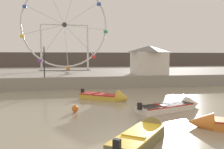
# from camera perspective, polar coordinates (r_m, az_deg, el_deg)

# --- Properties ---
(ground_plane) EXTENTS (240.00, 240.00, 0.00)m
(ground_plane) POSITION_cam_1_polar(r_m,az_deg,el_deg) (11.30, 2.55, -14.64)
(ground_plane) COLOR gray
(quay_promenade) EXTENTS (110.00, 23.72, 1.36)m
(quay_promenade) POSITION_cam_1_polar(r_m,az_deg,el_deg) (39.45, -7.51, -0.10)
(quay_promenade) COLOR gray
(quay_promenade) RESTS_ON ground_plane
(distant_town_skyline) EXTENTS (140.00, 3.00, 4.40)m
(distant_town_skyline) POSITION_cam_1_polar(r_m,az_deg,el_deg) (59.90, -8.82, 2.82)
(distant_town_skyline) COLOR #564C47
(distant_town_skyline) RESTS_ON ground_plane
(motorboat_mustard_yellow) EXTENTS (4.21, 3.74, 1.29)m
(motorboat_mustard_yellow) POSITION_cam_1_polar(r_m,az_deg,el_deg) (21.10, -0.70, -5.06)
(motorboat_mustard_yellow) COLOR gold
(motorboat_mustard_yellow) RESTS_ON ground_plane
(motorboat_olive_wood) EXTENTS (3.73, 4.22, 1.15)m
(motorboat_olive_wood) POSITION_cam_1_polar(r_m,az_deg,el_deg) (11.19, 7.23, -13.31)
(motorboat_olive_wood) COLOR olive
(motorboat_olive_wood) RESTS_ON ground_plane
(motorboat_white_red_stripe) EXTENTS (5.27, 2.81, 1.17)m
(motorboat_white_red_stripe) POSITION_cam_1_polar(r_m,az_deg,el_deg) (17.80, 14.20, -6.94)
(motorboat_white_red_stripe) COLOR silver
(motorboat_white_red_stripe) RESTS_ON ground_plane
(ferris_wheel_white_frame) EXTENTS (13.21, 1.20, 13.56)m
(ferris_wheel_white_frame) POSITION_cam_1_polar(r_m,az_deg,el_deg) (40.07, -10.65, 10.65)
(ferris_wheel_white_frame) COLOR silver
(ferris_wheel_white_frame) RESTS_ON quay_promenade
(carnival_booth_white_ticket) EXTENTS (4.51, 3.91, 3.54)m
(carnival_booth_white_ticket) POSITION_cam_1_polar(r_m,az_deg,el_deg) (31.76, 8.38, 3.38)
(carnival_booth_white_ticket) COLOR silver
(carnival_booth_white_ticket) RESTS_ON quay_promenade
(promenade_lamp_far) EXTENTS (0.32, 0.32, 3.41)m
(promenade_lamp_far) POSITION_cam_1_polar(r_m,az_deg,el_deg) (27.88, -15.07, 4.05)
(promenade_lamp_far) COLOR #2D2D33
(promenade_lamp_far) RESTS_ON quay_promenade
(mooring_buoy_orange) EXTENTS (0.44, 0.44, 0.44)m
(mooring_buoy_orange) POSITION_cam_1_polar(r_m,az_deg,el_deg) (16.78, -8.32, -7.62)
(mooring_buoy_orange) COLOR orange
(mooring_buoy_orange) RESTS_ON ground_plane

